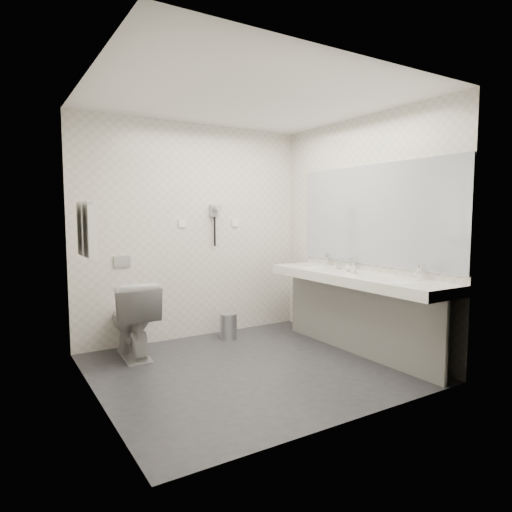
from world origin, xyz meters
TOP-DOWN VIEW (x-y plane):
  - floor at (0.00, 0.00)m, footprint 2.80×2.80m
  - ceiling at (0.00, 0.00)m, footprint 2.80×2.80m
  - wall_back at (0.00, 1.30)m, footprint 2.80×0.00m
  - wall_front at (0.00, -1.30)m, footprint 2.80×0.00m
  - wall_left at (-1.40, 0.00)m, footprint 0.00×2.60m
  - wall_right at (1.40, 0.00)m, footprint 0.00×2.60m
  - vanity_counter at (1.12, -0.20)m, footprint 0.55×2.20m
  - vanity_panel at (1.15, -0.20)m, footprint 0.03×2.15m
  - vanity_post_near at (1.18, -1.24)m, footprint 0.06×0.06m
  - vanity_post_far at (1.18, 0.84)m, footprint 0.06×0.06m
  - mirror at (1.39, -0.20)m, footprint 0.02×2.20m
  - basin_near at (1.12, -0.85)m, footprint 0.40×0.31m
  - basin_far at (1.12, 0.45)m, footprint 0.40×0.31m
  - faucet_near at (1.32, -0.85)m, footprint 0.04×0.04m
  - faucet_far at (1.32, 0.45)m, footprint 0.04×0.04m
  - soap_bottle_a at (1.11, -0.20)m, footprint 0.07×0.07m
  - soap_bottle_b at (1.18, -0.06)m, footprint 0.10×0.10m
  - glass_left at (1.32, 0.05)m, footprint 0.07×0.07m
  - glass_right at (1.26, 0.18)m, footprint 0.07×0.07m
  - toilet at (-0.86, 0.92)m, footprint 0.49×0.80m
  - flush_plate at (-0.85, 1.29)m, footprint 0.18×0.02m
  - pedal_bin at (0.28, 0.99)m, footprint 0.25×0.25m
  - bin_lid at (0.28, 0.99)m, footprint 0.20×0.20m
  - towel_rail at (-1.35, 0.55)m, footprint 0.02×0.62m
  - towel_near at (-1.34, 0.41)m, footprint 0.07×0.24m
  - towel_far at (-1.34, 0.69)m, footprint 0.07×0.24m
  - dryer_cradle at (0.25, 1.27)m, footprint 0.10×0.04m
  - dryer_barrel at (0.25, 1.20)m, footprint 0.08×0.14m
  - dryer_cord at (0.25, 1.26)m, footprint 0.02×0.02m
  - switch_plate_a at (-0.15, 1.29)m, footprint 0.09×0.02m
  - switch_plate_b at (0.55, 1.29)m, footprint 0.09×0.02m

SIDE VIEW (x-z plane):
  - floor at x=0.00m, z-range 0.00..0.00m
  - pedal_bin at x=0.28m, z-range 0.00..0.29m
  - bin_lid at x=0.28m, z-range 0.29..0.30m
  - vanity_panel at x=1.15m, z-range 0.00..0.75m
  - vanity_post_near at x=1.18m, z-range 0.00..0.75m
  - vanity_post_far at x=1.18m, z-range 0.00..0.75m
  - toilet at x=-0.86m, z-range 0.00..0.79m
  - vanity_counter at x=1.12m, z-range 0.75..0.85m
  - basin_near at x=1.12m, z-range 0.81..0.86m
  - basin_far at x=1.12m, z-range 0.81..0.86m
  - soap_bottle_b at x=1.18m, z-range 0.85..0.94m
  - soap_bottle_a at x=1.11m, z-range 0.85..0.96m
  - glass_left at x=1.32m, z-range 0.85..0.97m
  - glass_right at x=1.26m, z-range 0.85..0.97m
  - faucet_near at x=1.32m, z-range 0.85..1.00m
  - faucet_far at x=1.32m, z-range 0.85..1.00m
  - flush_plate at x=-0.85m, z-range 0.89..1.01m
  - wall_back at x=0.00m, z-range -0.15..2.65m
  - wall_front at x=0.00m, z-range -0.15..2.65m
  - wall_left at x=-1.40m, z-range -0.05..2.55m
  - wall_right at x=1.40m, z-range -0.05..2.55m
  - dryer_cord at x=0.25m, z-range 1.07..1.43m
  - towel_near at x=-1.34m, z-range 1.09..1.57m
  - towel_far at x=-1.34m, z-range 1.09..1.57m
  - switch_plate_a at x=-0.15m, z-range 1.31..1.40m
  - switch_plate_b at x=0.55m, z-range 1.31..1.40m
  - mirror at x=1.39m, z-range 0.92..1.98m
  - dryer_cradle at x=0.25m, z-range 1.43..1.57m
  - dryer_barrel at x=0.25m, z-range 1.49..1.57m
  - towel_rail at x=-1.35m, z-range 1.54..1.56m
  - ceiling at x=0.00m, z-range 2.50..2.50m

